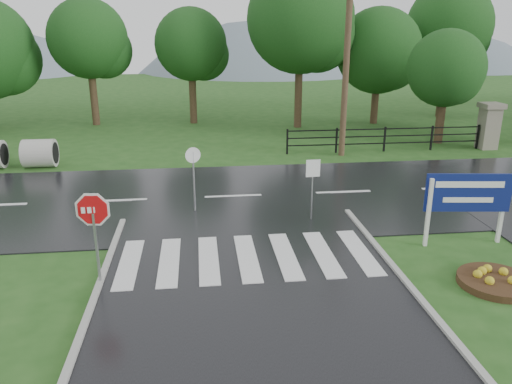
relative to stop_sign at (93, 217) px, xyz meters
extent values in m
cube|color=black|center=(3.55, 5.92, -1.69)|extent=(90.00, 8.00, 0.04)
cube|color=silver|center=(0.55, 0.92, -1.63)|extent=(0.50, 2.80, 0.02)
cube|color=silver|center=(1.55, 0.92, -1.63)|extent=(0.50, 2.80, 0.02)
cube|color=silver|center=(2.55, 0.92, -1.63)|extent=(0.50, 2.80, 0.02)
cube|color=silver|center=(3.55, 0.92, -1.63)|extent=(0.50, 2.80, 0.02)
cube|color=silver|center=(4.55, 0.92, -1.63)|extent=(0.50, 2.80, 0.02)
cube|color=silver|center=(5.55, 0.92, -1.63)|extent=(0.50, 2.80, 0.02)
cube|color=silver|center=(6.55, 0.92, -1.63)|extent=(0.50, 2.80, 0.02)
cube|color=gray|center=(16.55, 11.92, -0.69)|extent=(0.80, 0.80, 2.00)
cube|color=#6B6659|center=(16.55, 11.92, 0.43)|extent=(1.00, 1.00, 0.24)
cube|color=black|center=(11.30, 11.92, -1.29)|extent=(9.50, 0.05, 0.05)
cube|color=black|center=(11.30, 11.92, -0.94)|extent=(9.50, 0.05, 0.05)
cube|color=black|center=(11.30, 11.92, -0.59)|extent=(9.50, 0.05, 0.05)
cube|color=black|center=(6.55, 11.92, -1.09)|extent=(0.08, 0.08, 1.20)
cube|color=black|center=(16.05, 11.92, -1.09)|extent=(0.08, 0.08, 1.20)
sphere|color=slate|center=(-24.45, 60.92, -16.09)|extent=(40.00, 40.00, 40.00)
sphere|color=slate|center=(11.55, 60.92, -18.97)|extent=(48.00, 48.00, 48.00)
sphere|color=slate|center=(39.55, 60.92, -14.65)|extent=(36.00, 36.00, 36.00)
cylinder|color=#9E9B93|center=(-4.37, 10.92, -1.09)|extent=(1.30, 1.20, 1.20)
cube|color=#939399|center=(0.00, 0.00, -0.80)|extent=(0.05, 0.05, 1.78)
cylinder|color=white|center=(0.00, 0.01, 0.18)|extent=(1.06, 0.14, 1.07)
cylinder|color=red|center=(0.00, 0.00, 0.18)|extent=(0.93, 0.13, 0.93)
cube|color=silver|center=(8.49, 1.20, -0.72)|extent=(0.11, 0.11, 1.93)
cube|color=silver|center=(10.62, 1.20, -0.72)|extent=(0.11, 0.11, 1.93)
cube|color=navy|center=(9.56, 1.20, -0.19)|extent=(2.31, 0.34, 1.06)
cube|color=white|center=(9.56, 1.17, 0.05)|extent=(1.82, 0.23, 0.17)
cube|color=white|center=(9.56, 1.17, -0.39)|extent=(1.34, 0.18, 0.14)
cylinder|color=#332111|center=(9.17, -1.10, -1.60)|extent=(1.73, 1.73, 0.17)
cube|color=#939399|center=(5.79, 3.41, -0.77)|extent=(0.04, 0.04, 1.84)
cube|color=white|center=(5.79, 3.39, 0.00)|extent=(0.44, 0.04, 0.53)
cylinder|color=#939399|center=(2.21, 4.61, -0.69)|extent=(0.06, 0.06, 2.01)
cylinder|color=white|center=(2.21, 4.59, 0.22)|extent=(0.48, 0.18, 0.50)
cylinder|color=#473523|center=(9.05, 11.42, 2.52)|extent=(0.28, 0.28, 8.41)
cylinder|color=#3D2B1C|center=(14.77, 13.42, -0.12)|extent=(0.46, 0.46, 3.15)
sphere|color=#123D13|center=(14.77, 13.42, 2.09)|extent=(3.82, 3.82, 3.82)
camera|label=1|loc=(2.40, -10.75, 4.04)|focal=35.00mm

